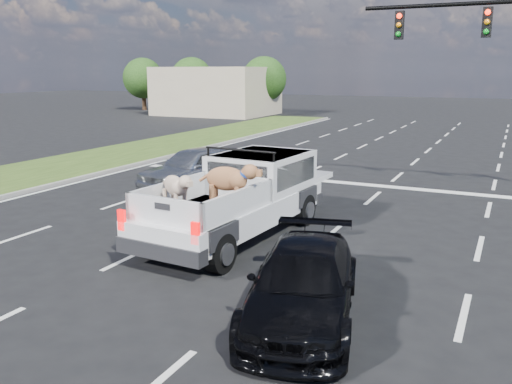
# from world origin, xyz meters

# --- Properties ---
(ground) EXTENTS (160.00, 160.00, 0.00)m
(ground) POSITION_xyz_m (0.00, 0.00, 0.00)
(ground) COLOR black
(ground) RESTS_ON ground
(road_markings) EXTENTS (17.75, 60.00, 0.01)m
(road_markings) POSITION_xyz_m (0.00, 6.56, 0.01)
(road_markings) COLOR silver
(road_markings) RESTS_ON ground
(grass_median_left) EXTENTS (5.00, 60.00, 0.10)m
(grass_median_left) POSITION_xyz_m (-11.50, 6.00, 0.05)
(grass_median_left) COLOR #284415
(grass_median_left) RESTS_ON ground
(curb_left) EXTENTS (0.15, 60.00, 0.14)m
(curb_left) POSITION_xyz_m (-9.05, 6.00, 0.07)
(curb_left) COLOR gray
(curb_left) RESTS_ON ground
(building_left) EXTENTS (10.00, 8.00, 4.40)m
(building_left) POSITION_xyz_m (-20.00, 36.00, 2.20)
(building_left) COLOR #B6A88B
(building_left) RESTS_ON ground
(tree_far_a) EXTENTS (4.20, 4.20, 5.40)m
(tree_far_a) POSITION_xyz_m (-30.00, 38.00, 3.29)
(tree_far_a) COLOR #332114
(tree_far_a) RESTS_ON ground
(tree_far_b) EXTENTS (4.20, 4.20, 5.40)m
(tree_far_b) POSITION_xyz_m (-24.00, 38.00, 3.29)
(tree_far_b) COLOR #332114
(tree_far_b) RESTS_ON ground
(tree_far_c) EXTENTS (4.20, 4.20, 5.40)m
(tree_far_c) POSITION_xyz_m (-16.00, 38.00, 3.29)
(tree_far_c) COLOR #332114
(tree_far_c) RESTS_ON ground
(pickup_truck) EXTENTS (2.59, 6.04, 2.21)m
(pickup_truck) POSITION_xyz_m (-0.26, 2.41, 1.04)
(pickup_truck) COLOR black
(pickup_truck) RESTS_ON ground
(silver_sedan) EXTENTS (2.82, 4.70, 1.50)m
(silver_sedan) POSITION_xyz_m (-4.27, 6.77, 0.75)
(silver_sedan) COLOR #ABAEB2
(silver_sedan) RESTS_ON ground
(black_coupe) EXTENTS (2.68, 4.51, 1.23)m
(black_coupe) POSITION_xyz_m (2.80, -1.24, 0.61)
(black_coupe) COLOR black
(black_coupe) RESTS_ON ground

